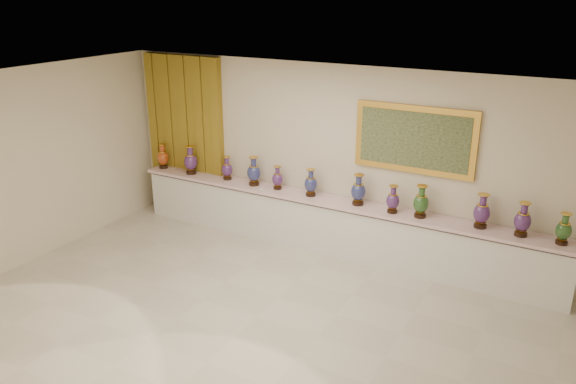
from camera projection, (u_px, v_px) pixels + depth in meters
name	position (u px, v px, depth m)	size (l,w,h in m)	color
ground	(257.00, 317.00, 7.39)	(8.00, 8.00, 0.00)	beige
room	(216.00, 138.00, 9.92)	(8.00, 8.00, 8.00)	beige
counter	(331.00, 226.00, 9.10)	(7.28, 0.48, 0.90)	white
vase_0	(163.00, 157.00, 10.43)	(0.26, 0.26, 0.46)	black
vase_1	(191.00, 161.00, 10.10)	(0.25, 0.25, 0.52)	black
vase_2	(227.00, 169.00, 9.81)	(0.21, 0.21, 0.41)	black
vase_3	(254.00, 172.00, 9.52)	(0.30, 0.30, 0.50)	black
vase_4	(278.00, 179.00, 9.35)	(0.20, 0.20, 0.40)	black
vase_5	(311.00, 184.00, 9.04)	(0.23, 0.23, 0.45)	black
vase_6	(358.00, 191.00, 8.66)	(0.29, 0.29, 0.49)	black
vase_7	(393.00, 200.00, 8.36)	(0.26, 0.26, 0.43)	black
vase_8	(421.00, 203.00, 8.19)	(0.27, 0.27, 0.49)	black
vase_9	(482.00, 213.00, 7.83)	(0.25, 0.25, 0.50)	black
vase_10	(523.00, 221.00, 7.57)	(0.25, 0.25, 0.48)	black
vase_11	(564.00, 230.00, 7.33)	(0.23, 0.23, 0.43)	black
label_card	(261.00, 189.00, 9.39)	(0.10, 0.06, 0.00)	white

